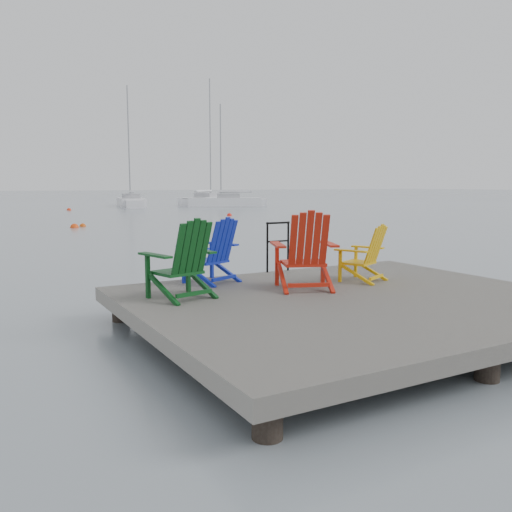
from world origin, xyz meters
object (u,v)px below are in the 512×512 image
sailboat_mid (209,201)px  buoy_c (229,216)px  chair_blue (213,251)px  buoy_b (75,228)px  sailboat_far (225,202)px  chair_yellow (365,253)px  handrail (278,242)px  chair_red (305,251)px  sailboat_near (131,203)px  buoy_a (83,226)px  buoy_d (69,210)px  chair_green (183,259)px

sailboat_mid → buoy_c: size_ratio=40.37×
chair_blue → buoy_b: (1.51, 19.25, -1.02)m
chair_blue → sailboat_far: (19.52, 39.61, -0.66)m
sailboat_mid → buoy_c: 20.89m
chair_blue → chair_yellow: bearing=-48.5°
handrail → buoy_b: size_ratio=2.23×
chair_red → sailboat_near: bearing=99.1°
chair_blue → sailboat_near: bearing=53.1°
buoy_a → buoy_d: (2.66, 18.19, 0.00)m
buoy_a → buoy_c: (10.66, 5.06, 0.00)m
sailboat_far → handrail: bearing=177.7°
chair_green → chair_yellow: 3.08m
chair_green → sailboat_far: size_ratio=0.11×
buoy_a → chair_blue: bearing=-95.8°
buoy_d → chair_blue: bearing=-97.0°
chair_blue → buoy_c: chair_blue is taller
buoy_a → handrail: bearing=-91.5°
chair_yellow → sailboat_far: bearing=42.3°
sailboat_far → buoy_a: bearing=160.9°
chair_green → buoy_b: chair_green is taller
chair_yellow → buoy_b: 20.37m
sailboat_far → buoy_b: (-18.02, -20.36, -0.36)m
chair_blue → buoy_b: size_ratio=2.54×
buoy_a → chair_yellow: bearing=-89.5°
chair_blue → buoy_b: chair_blue is taller
chair_green → buoy_c: (13.54, 25.80, -1.05)m
chair_blue → buoy_b: bearing=63.3°
chair_blue → sailboat_far: bearing=41.6°
handrail → chair_yellow: (0.70, -1.56, -0.08)m
chair_red → sailboat_mid: 49.46m
chair_green → chair_yellow: chair_green is taller
sailboat_mid → buoy_b: (-18.49, -25.20, -0.35)m
buoy_a → buoy_c: size_ratio=0.97×
sailboat_mid → buoy_d: 16.63m
chair_blue → buoy_c: size_ratio=3.14×
handrail → sailboat_near: 43.95m
sailboat_mid → chair_red: bearing=-65.3°
chair_yellow → buoy_b: chair_yellow is taller
buoy_c → chair_red: bearing=-114.2°
chair_red → buoy_c: bearing=88.0°
buoy_a → buoy_b: size_ratio=0.78×
sailboat_far → buoy_d: (-14.85, -1.59, -0.36)m
handrail → sailboat_mid: size_ratio=0.07×
chair_green → buoy_b: (2.38, 20.16, -1.05)m
chair_red → buoy_d: (3.71, 39.21, -1.09)m
sailboat_near → buoy_d: sailboat_near is taller
chair_red → sailboat_mid: sailboat_mid is taller
buoy_b → chair_yellow: bearing=-88.1°
chair_yellow → sailboat_near: bearing=53.7°
chair_yellow → buoy_a: size_ratio=2.88×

